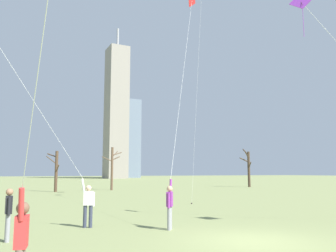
{
  "coord_description": "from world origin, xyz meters",
  "views": [
    {
      "loc": [
        -7.3,
        -8.87,
        2.12
      ],
      "look_at": [
        0.0,
        6.0,
        4.32
      ],
      "focal_mm": 37.48,
      "sensor_mm": 36.0,
      "label": 1
    }
  ],
  "objects_px": {
    "kite_flyer_foreground_right_yellow": "(45,132)",
    "bare_tree_rightmost": "(56,170)",
    "kite_flyer_far_back_orange": "(42,92)",
    "bare_tree_leftmost": "(248,167)",
    "kite_flyer_midfield_right_red": "(175,155)",
    "bare_tree_left_of_center": "(112,167)",
    "bystander_strolling_midfield": "(8,212)"
  },
  "relations": [
    {
      "from": "kite_flyer_foreground_right_yellow",
      "to": "bare_tree_left_of_center",
      "type": "height_order",
      "value": "kite_flyer_foreground_right_yellow"
    },
    {
      "from": "kite_flyer_foreground_right_yellow",
      "to": "bare_tree_rightmost",
      "type": "height_order",
      "value": "kite_flyer_foreground_right_yellow"
    },
    {
      "from": "kite_flyer_far_back_orange",
      "to": "bystander_strolling_midfield",
      "type": "relative_size",
      "value": 9.25
    },
    {
      "from": "kite_flyer_far_back_orange",
      "to": "bare_tree_rightmost",
      "type": "distance_m",
      "value": 36.14
    },
    {
      "from": "kite_flyer_far_back_orange",
      "to": "bystander_strolling_midfield",
      "type": "height_order",
      "value": "kite_flyer_far_back_orange"
    },
    {
      "from": "bare_tree_leftmost",
      "to": "bare_tree_left_of_center",
      "type": "bearing_deg",
      "value": 179.68
    },
    {
      "from": "kite_flyer_far_back_orange",
      "to": "bystander_strolling_midfield",
      "type": "distance_m",
      "value": 7.79
    },
    {
      "from": "kite_flyer_midfield_right_red",
      "to": "bare_tree_rightmost",
      "type": "xyz_separation_m",
      "value": [
        -0.81,
        27.13,
        -0.51
      ]
    },
    {
      "from": "bare_tree_rightmost",
      "to": "bystander_strolling_midfield",
      "type": "bearing_deg",
      "value": -101.23
    },
    {
      "from": "bare_tree_rightmost",
      "to": "kite_flyer_far_back_orange",
      "type": "bearing_deg",
      "value": -98.87
    },
    {
      "from": "kite_flyer_far_back_orange",
      "to": "bare_tree_leftmost",
      "type": "bearing_deg",
      "value": 47.96
    },
    {
      "from": "kite_flyer_far_back_orange",
      "to": "bare_tree_leftmost",
      "type": "distance_m",
      "value": 49.37
    },
    {
      "from": "kite_flyer_foreground_right_yellow",
      "to": "bare_tree_rightmost",
      "type": "relative_size",
      "value": 4.01
    },
    {
      "from": "kite_flyer_midfield_right_red",
      "to": "bare_tree_leftmost",
      "type": "bearing_deg",
      "value": 46.48
    },
    {
      "from": "bare_tree_rightmost",
      "to": "bare_tree_left_of_center",
      "type": "distance_m",
      "value": 6.86
    },
    {
      "from": "bare_tree_left_of_center",
      "to": "kite_flyer_foreground_right_yellow",
      "type": "bearing_deg",
      "value": -112.26
    },
    {
      "from": "bare_tree_leftmost",
      "to": "kite_flyer_midfield_right_red",
      "type": "bearing_deg",
      "value": -133.52
    },
    {
      "from": "bystander_strolling_midfield",
      "to": "kite_flyer_foreground_right_yellow",
      "type": "bearing_deg",
      "value": 59.32
    },
    {
      "from": "bare_tree_leftmost",
      "to": "bystander_strolling_midfield",
      "type": "bearing_deg",
      "value": -138.57
    },
    {
      "from": "kite_flyer_foreground_right_yellow",
      "to": "kite_flyer_midfield_right_red",
      "type": "distance_m",
      "value": 5.37
    },
    {
      "from": "kite_flyer_midfield_right_red",
      "to": "bare_tree_rightmost",
      "type": "height_order",
      "value": "kite_flyer_midfield_right_red"
    },
    {
      "from": "kite_flyer_midfield_right_red",
      "to": "bystander_strolling_midfield",
      "type": "relative_size",
      "value": 9.41
    },
    {
      "from": "kite_flyer_midfield_right_red",
      "to": "bystander_strolling_midfield",
      "type": "height_order",
      "value": "kite_flyer_midfield_right_red"
    },
    {
      "from": "kite_flyer_midfield_right_red",
      "to": "kite_flyer_far_back_orange",
      "type": "bearing_deg",
      "value": -126.67
    },
    {
      "from": "kite_flyer_far_back_orange",
      "to": "bare_tree_rightmost",
      "type": "relative_size",
      "value": 3.34
    },
    {
      "from": "kite_flyer_midfield_right_red",
      "to": "bare_tree_leftmost",
      "type": "distance_m",
      "value": 38.75
    },
    {
      "from": "bare_tree_leftmost",
      "to": "bare_tree_rightmost",
      "type": "xyz_separation_m",
      "value": [
        -27.49,
        -0.97,
        -0.55
      ]
    },
    {
      "from": "kite_flyer_midfield_right_red",
      "to": "bare_tree_left_of_center",
      "type": "bearing_deg",
      "value": 78.09
    },
    {
      "from": "bystander_strolling_midfield",
      "to": "bare_tree_left_of_center",
      "type": "bearing_deg",
      "value": 67.13
    },
    {
      "from": "bystander_strolling_midfield",
      "to": "bare_tree_rightmost",
      "type": "relative_size",
      "value": 0.36
    },
    {
      "from": "kite_flyer_far_back_orange",
      "to": "bare_tree_leftmost",
      "type": "xyz_separation_m",
      "value": [
        33.06,
        36.66,
        -0.25
      ]
    },
    {
      "from": "kite_flyer_foreground_right_yellow",
      "to": "bare_tree_left_of_center",
      "type": "distance_m",
      "value": 29.54
    }
  ]
}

